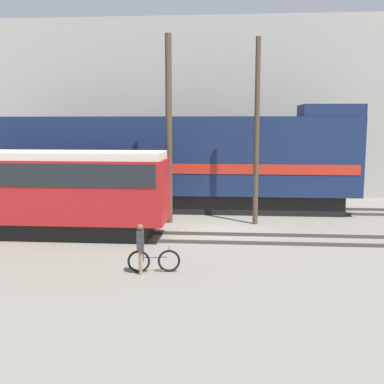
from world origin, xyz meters
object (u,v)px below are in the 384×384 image
at_px(person, 140,244).
at_px(utility_pole_center, 257,133).
at_px(streetcar, 33,188).
at_px(bicycle, 154,261).
at_px(freight_locomotive, 173,162).
at_px(utility_pole_left, 169,130).

relative_size(person, utility_pole_center, 0.19).
distance_m(streetcar, utility_pole_center, 10.11).
bearing_deg(person, bicycle, 28.46).
xyz_separation_m(freight_locomotive, streetcar, (-5.03, -6.47, -0.60)).
xyz_separation_m(freight_locomotive, person, (0.36, -11.15, -1.67)).
bearing_deg(bicycle, person, -151.54).
bearing_deg(utility_pole_left, utility_pole_center, 0.00).
distance_m(streetcar, person, 7.22).
xyz_separation_m(freight_locomotive, utility_pole_left, (0.23, -3.23, 1.73)).
distance_m(bicycle, utility_pole_left, 8.69).
distance_m(utility_pole_left, utility_pole_center, 4.06).
height_order(streetcar, person, streetcar).
xyz_separation_m(person, utility_pole_left, (-0.13, 7.91, 3.40)).
height_order(freight_locomotive, bicycle, freight_locomotive).
distance_m(person, utility_pole_left, 8.61).
height_order(bicycle, utility_pole_center, utility_pole_center).
bearing_deg(bicycle, freight_locomotive, 93.89).
distance_m(freight_locomotive, utility_pole_center, 5.61).
relative_size(streetcar, utility_pole_center, 1.31).
distance_m(freight_locomotive, bicycle, 11.19).
relative_size(person, utility_pole_left, 0.18).
distance_m(streetcar, utility_pole_left, 6.60).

